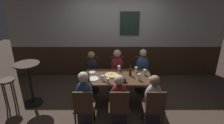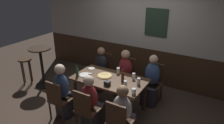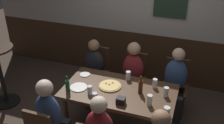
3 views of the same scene
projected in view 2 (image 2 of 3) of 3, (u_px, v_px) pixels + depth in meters
The scene contains 30 objects.
ground_plane at pixel (110, 108), 4.62m from camera, with size 12.00×12.00×0.00m, color #423328.
wall_back at pixel (142, 34), 5.43m from camera, with size 6.40×0.13×2.60m.
dining_table at pixel (110, 82), 4.37m from camera, with size 1.54×0.83×0.74m.
chair_left_far at pixel (104, 68), 5.41m from camera, with size 0.40×0.40×0.88m.
chair_mid_near at pixel (86, 109), 3.77m from camera, with size 0.40×0.40×0.88m.
chair_mid_far at pixel (127, 74), 5.09m from camera, with size 0.40×0.40×0.88m.
chair_right_near at pixel (119, 121), 3.45m from camera, with size 0.40×0.40×0.88m.
chair_right_far at pixel (154, 80), 4.77m from camera, with size 0.40×0.40×0.88m.
chair_left_near at pixel (58, 98), 4.08m from camera, with size 0.40×0.40×0.88m.
person_left_far at pixel (100, 72), 5.29m from camera, with size 0.34×0.37×1.09m.
person_mid_near at pixel (91, 105), 3.91m from camera, with size 0.34×0.37×1.11m.
person_mid_far at pixel (124, 77), 4.96m from camera, with size 0.34×0.37×1.15m.
person_right_near at pixel (123, 117), 3.59m from camera, with size 0.34×0.37×1.11m.
person_right_far at pixel (151, 84), 4.65m from camera, with size 0.34×0.37×1.16m.
person_left_near at pixel (64, 94), 4.21m from camera, with size 0.34×0.37×1.18m.
pizza at pixel (105, 76), 4.43m from camera, with size 0.32×0.32×0.03m.
pint_glass_stout at pixel (134, 92), 3.76m from camera, with size 0.08×0.08×0.10m.
beer_glass_half at pixel (118, 71), 4.54m from camera, with size 0.07×0.07×0.13m.
beer_glass_tall at pixel (134, 77), 4.29m from camera, with size 0.06×0.06×0.13m.
pint_glass_amber at pixel (90, 76), 4.30m from camera, with size 0.07×0.07×0.12m.
highball_clear at pixel (92, 80), 4.17m from camera, with size 0.07×0.07×0.10m.
tumbler_short at pixel (125, 85), 3.95m from camera, with size 0.07×0.07×0.15m.
pint_glass_pale at pixel (139, 81), 4.08m from camera, with size 0.07×0.07×0.14m.
beer_bottle_green at pixel (77, 72), 4.39m from camera, with size 0.06×0.06×0.24m.
beer_bottle_brown at pixel (123, 77), 4.19m from camera, with size 0.06×0.06×0.26m.
plate_white_large at pixel (85, 75), 4.48m from camera, with size 0.24×0.24×0.01m, color white.
plate_white_small at pixel (92, 68), 4.78m from camera, with size 0.15×0.15×0.01m, color white.
condiment_caddy at pixel (107, 83), 4.04m from camera, with size 0.11×0.09×0.09m, color black.
side_bar_table at pixel (42, 64), 5.36m from camera, with size 0.56×0.56×1.05m.
bar_stool at pixel (25, 64), 5.47m from camera, with size 0.34×0.34×0.72m.
Camera 2 is at (2.00, -3.31, 2.73)m, focal length 33.40 mm.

